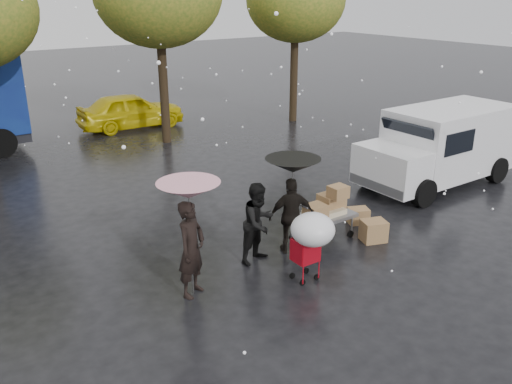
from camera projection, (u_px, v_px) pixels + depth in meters
ground at (274, 267)px, 11.17m from camera, size 90.00×90.00×0.00m
person_pink at (191, 249)px, 9.87m from camera, size 0.81×0.73×1.86m
person_middle at (259, 223)px, 11.15m from camera, size 0.97×0.84×1.72m
person_black at (292, 216)px, 11.53m from camera, size 1.07×0.77×1.68m
umbrella_pink at (189, 190)px, 9.47m from camera, size 1.14×1.14×2.23m
umbrella_black at (293, 166)px, 11.13m from camera, size 1.16×1.16×2.12m
vendor_cart at (326, 209)px, 12.19m from camera, size 1.52×0.80×1.27m
shopping_cart at (312, 233)px, 10.20m from camera, size 0.84×0.84×1.46m
white_van at (441, 145)px, 15.53m from camera, size 4.91×2.18×2.20m
box_ground_near at (374, 231)px, 12.24m from camera, size 0.65×0.59×0.48m
box_ground_far at (358, 216)px, 13.18m from camera, size 0.59×0.54×0.37m
yellow_taxi at (131, 110)px, 21.92m from camera, size 4.28×1.86×1.44m
tree_row at (71, 0)px, 16.79m from camera, size 21.60×4.40×7.12m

